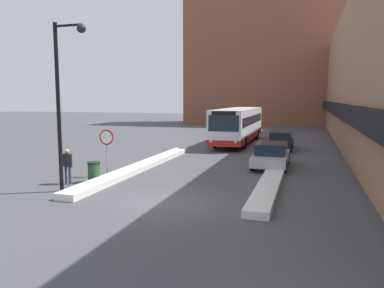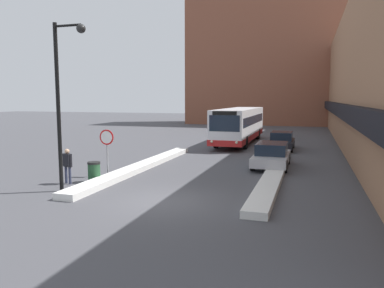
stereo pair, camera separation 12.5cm
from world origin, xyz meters
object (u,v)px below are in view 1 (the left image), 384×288
at_px(pedestrian, 67,163).
at_px(trash_bin, 94,172).
at_px(parked_car_back, 281,141).
at_px(city_bus, 238,124).
at_px(stop_sign, 107,143).
at_px(street_lamp, 63,90).
at_px(parked_car_front, 271,155).

relative_size(pedestrian, trash_bin, 1.69).
xyz_separation_m(parked_car_back, trash_bin, (-7.48, -14.01, -0.21)).
height_order(city_bus, trash_bin, city_bus).
xyz_separation_m(parked_car_back, stop_sign, (-7.56, -12.67, 1.01)).
relative_size(stop_sign, street_lamp, 0.34).
bearing_deg(parked_car_back, city_bus, 141.28).
distance_m(parked_car_front, street_lamp, 11.77).
relative_size(street_lamp, pedestrian, 4.29).
distance_m(stop_sign, pedestrian, 2.30).
relative_size(parked_car_front, parked_car_back, 1.05).
bearing_deg(trash_bin, city_bus, 77.84).
relative_size(city_bus, street_lamp, 1.76).
bearing_deg(city_bus, trash_bin, -102.16).
xyz_separation_m(parked_car_front, trash_bin, (-7.48, -6.37, -0.22)).
relative_size(parked_car_front, trash_bin, 4.67).
xyz_separation_m(parked_car_back, street_lamp, (-7.56, -15.94, 3.53)).
xyz_separation_m(city_bus, trash_bin, (-3.68, -17.06, -1.16)).
height_order(city_bus, parked_car_back, city_bus).
bearing_deg(street_lamp, trash_bin, 87.72).
bearing_deg(parked_car_back, stop_sign, -120.80).
xyz_separation_m(parked_car_back, pedestrian, (-8.43, -14.66, 0.28)).
relative_size(street_lamp, trash_bin, 7.23).
xyz_separation_m(city_bus, parked_car_back, (3.81, -3.05, -0.95)).
height_order(parked_car_front, parked_car_back, parked_car_front).
bearing_deg(pedestrian, stop_sign, 84.47).
bearing_deg(street_lamp, pedestrian, 124.27).
distance_m(stop_sign, street_lamp, 4.12).
bearing_deg(city_bus, pedestrian, -104.64).
xyz_separation_m(parked_car_front, stop_sign, (-7.56, -5.04, 1.00)).
xyz_separation_m(street_lamp, pedestrian, (-0.87, 1.28, -3.25)).
height_order(parked_car_front, stop_sign, stop_sign).
xyz_separation_m(city_bus, pedestrian, (-4.63, -17.71, -0.68)).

